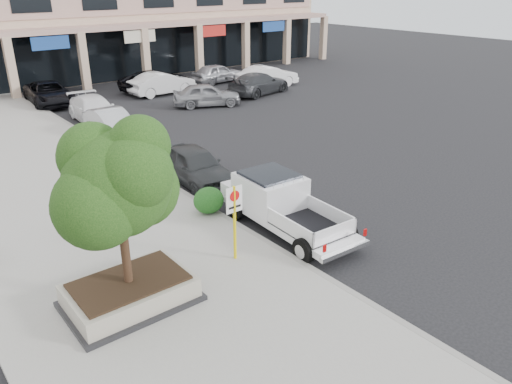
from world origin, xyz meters
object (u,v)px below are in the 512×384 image
planter_tree (120,182)px  lot_car_d (157,81)px  curb_car_c (94,110)px  lot_car_f (267,76)px  lot_car_e (217,73)px  no_parking_sign (234,213)px  pickup_truck (288,207)px  lot_car_a (207,95)px  lot_car_c (259,83)px  lot_car_b (162,83)px  curb_car_b (112,123)px  curb_car_a (195,165)px  planter (130,292)px  curb_car_d (49,93)px

planter_tree → lot_car_d: 26.75m
curb_car_c → lot_car_f: 14.42m
lot_car_f → planter_tree: bearing=135.6°
lot_car_d → lot_car_e: bearing=-96.6°
no_parking_sign → pickup_truck: 2.75m
curb_car_c → lot_car_a: lot_car_a is taller
pickup_truck → lot_car_c: (12.56, 17.08, -0.10)m
lot_car_d → lot_car_f: 8.34m
lot_car_b → planter_tree: bearing=147.1°
planter_tree → lot_car_c: size_ratio=0.75×
curb_car_b → curb_car_c: (0.42, 3.38, 0.01)m
curb_car_b → lot_car_e: size_ratio=1.00×
pickup_truck → curb_car_a: (-0.09, 5.55, -0.13)m
planter → lot_car_b: bearing=59.4°
no_parking_sign → lot_car_b: size_ratio=0.48×
planter_tree → no_parking_sign: size_ratio=1.74×
no_parking_sign → pickup_truck: (2.58, 0.56, -0.76)m
no_parking_sign → lot_car_c: size_ratio=0.43×
curb_car_a → lot_car_f: (14.76, 13.11, 0.07)m
lot_car_e → curb_car_d: bearing=81.6°
lot_car_a → lot_car_e: size_ratio=1.00×
curb_car_a → lot_car_f: bearing=45.3°
curb_car_d → lot_car_e: lot_car_e is taller
lot_car_f → curb_car_d: bearing=75.1°
planter → lot_car_f: 28.30m
curb_car_b → lot_car_c: (12.65, 3.32, 0.05)m
planter → lot_car_b: size_ratio=0.66×
curb_car_b → curb_car_a: bearing=-90.4°
curb_car_a → lot_car_f: size_ratio=0.88×
no_parking_sign → lot_car_c: no_parking_sign is taller
planter → pickup_truck: size_ratio=0.58×
planter_tree → lot_car_c: 25.61m
planter → planter_tree: (0.13, 0.15, 2.94)m
pickup_truck → curb_car_b: 13.76m
lot_car_b → lot_car_f: (7.59, -2.70, 0.02)m
planter_tree → curb_car_a: planter_tree is taller
no_parking_sign → curb_car_b: size_ratio=0.52×
curb_car_a → lot_car_e: lot_car_e is taller
curb_car_b → curb_car_d: (-0.20, 9.58, 0.01)m
curb_car_b → lot_car_f: size_ratio=0.89×
no_parking_sign → lot_car_e: (15.26, 23.10, -0.88)m
planter_tree → lot_car_f: 28.22m
no_parking_sign → lot_car_c: (15.15, 17.64, -0.86)m
no_parking_sign → curb_car_a: (2.49, 6.11, -0.89)m
planter → pickup_truck: 6.03m
curb_car_c → planter_tree: bearing=-104.7°
planter → lot_car_e: (18.65, 23.23, 0.27)m
curb_car_c → curb_car_a: bearing=-87.6°
curb_car_a → lot_car_d: (7.41, 17.05, 0.03)m
lot_car_b → lot_car_d: bearing=-13.3°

